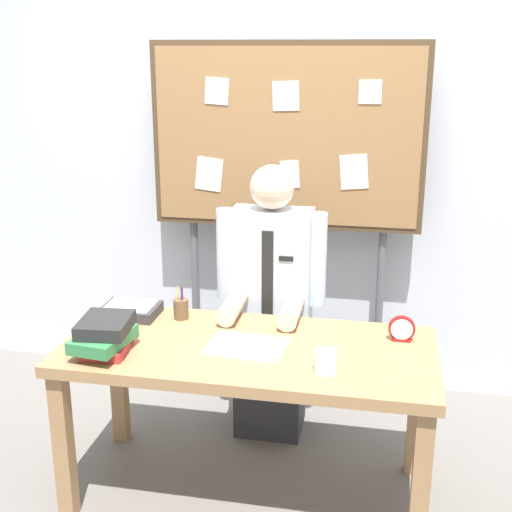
# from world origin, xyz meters

# --- Properties ---
(ground_plane) EXTENTS (12.00, 12.00, 0.00)m
(ground_plane) POSITION_xyz_m (0.00, 0.00, 0.00)
(ground_plane) COLOR slate
(back_wall) EXTENTS (6.40, 0.08, 2.70)m
(back_wall) POSITION_xyz_m (0.00, 1.21, 1.35)
(back_wall) COLOR silver
(back_wall) RESTS_ON ground_plane
(desk) EXTENTS (1.59, 0.73, 0.73)m
(desk) POSITION_xyz_m (0.00, 0.00, 0.64)
(desk) COLOR #9E754C
(desk) RESTS_ON ground_plane
(person) EXTENTS (0.55, 0.56, 1.42)m
(person) POSITION_xyz_m (0.00, 0.56, 0.66)
(person) COLOR #2D2D33
(person) RESTS_ON ground_plane
(bulletin_board) EXTENTS (1.47, 0.09, 1.99)m
(bulletin_board) POSITION_xyz_m (-0.00, 1.00, 1.46)
(bulletin_board) COLOR #4C3823
(bulletin_board) RESTS_ON ground_plane
(book_stack) EXTENTS (0.23, 0.30, 0.15)m
(book_stack) POSITION_xyz_m (-0.57, -0.18, 0.81)
(book_stack) COLOR #B22D2D
(book_stack) RESTS_ON desk
(open_notebook) EXTENTS (0.35, 0.27, 0.01)m
(open_notebook) POSITION_xyz_m (0.00, -0.02, 0.74)
(open_notebook) COLOR white
(open_notebook) RESTS_ON desk
(desk_clock) EXTENTS (0.12, 0.04, 0.12)m
(desk_clock) POSITION_xyz_m (0.64, 0.18, 0.78)
(desk_clock) COLOR maroon
(desk_clock) RESTS_ON desk
(coffee_mug) EXTENTS (0.09, 0.09, 0.09)m
(coffee_mug) POSITION_xyz_m (0.35, -0.18, 0.78)
(coffee_mug) COLOR white
(coffee_mug) RESTS_ON desk
(pen_holder) EXTENTS (0.07, 0.07, 0.16)m
(pen_holder) POSITION_xyz_m (-0.37, 0.24, 0.78)
(pen_holder) COLOR brown
(pen_holder) RESTS_ON desk
(paper_tray) EXTENTS (0.26, 0.20, 0.06)m
(paper_tray) POSITION_xyz_m (-0.62, 0.22, 0.76)
(paper_tray) COLOR #333338
(paper_tray) RESTS_ON desk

